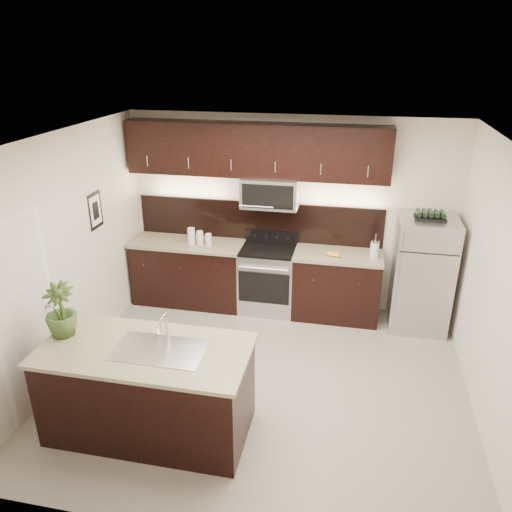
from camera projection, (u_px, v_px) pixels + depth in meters
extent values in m
plane|color=gray|center=(262.00, 381.00, 5.66)|extent=(4.50, 4.50, 0.00)
cube|color=beige|center=(290.00, 214.00, 6.93)|extent=(4.50, 0.02, 2.70)
cube|color=beige|center=(206.00, 398.00, 3.33)|extent=(4.50, 0.02, 2.70)
cube|color=beige|center=(65.00, 256.00, 5.55)|extent=(0.02, 4.00, 2.70)
cube|color=beige|center=(496.00, 294.00, 4.71)|extent=(0.02, 4.00, 2.70)
cube|color=white|center=(264.00, 141.00, 4.60)|extent=(4.50, 4.00, 0.02)
cube|color=beige|center=(28.00, 319.00, 4.96)|extent=(0.04, 0.80, 2.02)
sphere|color=silver|center=(49.00, 305.00, 5.25)|extent=(0.06, 0.06, 0.06)
cube|color=black|center=(96.00, 210.00, 6.11)|extent=(0.01, 0.32, 0.46)
cube|color=white|center=(96.00, 210.00, 6.10)|extent=(0.00, 0.24, 0.36)
cube|color=black|center=(189.00, 273.00, 7.27)|extent=(1.57, 0.62, 0.90)
cube|color=black|center=(336.00, 286.00, 6.87)|extent=(1.16, 0.62, 0.90)
cube|color=#B2B2B7|center=(268.00, 280.00, 7.05)|extent=(0.76, 0.62, 0.90)
cube|color=black|center=(268.00, 250.00, 6.87)|extent=(0.76, 0.60, 0.03)
cube|color=#C1BC91|center=(188.00, 243.00, 7.09)|extent=(1.59, 0.65, 0.04)
cube|color=#C1BC91|center=(338.00, 255.00, 6.69)|extent=(1.18, 0.65, 0.04)
cube|color=black|center=(258.00, 221.00, 7.05)|extent=(3.49, 0.02, 0.56)
cube|color=#B2B2B7|center=(270.00, 193.00, 6.66)|extent=(0.76, 0.40, 0.40)
cube|color=black|center=(256.00, 150.00, 6.52)|extent=(3.49, 0.33, 0.70)
cube|color=black|center=(149.00, 391.00, 4.79)|extent=(1.90, 0.90, 0.90)
cube|color=#C1BC91|center=(145.00, 350.00, 4.61)|extent=(1.96, 0.96, 0.04)
cube|color=silver|center=(160.00, 350.00, 4.57)|extent=(0.84, 0.50, 0.01)
cylinder|color=silver|center=(167.00, 327.00, 4.72)|extent=(0.03, 0.03, 0.24)
cylinder|color=silver|center=(163.00, 317.00, 4.59)|extent=(0.02, 0.14, 0.02)
cylinder|color=silver|center=(161.00, 326.00, 4.55)|extent=(0.02, 0.02, 0.10)
cube|color=#B2B2B7|center=(422.00, 274.00, 6.49)|extent=(0.74, 0.67, 1.53)
cube|color=black|center=(430.00, 217.00, 6.19)|extent=(0.38, 0.23, 0.03)
cylinder|color=black|center=(418.00, 213.00, 6.20)|extent=(0.06, 0.22, 0.06)
cylinder|color=black|center=(425.00, 214.00, 6.18)|extent=(0.06, 0.22, 0.06)
cylinder|color=black|center=(431.00, 214.00, 6.17)|extent=(0.06, 0.22, 0.06)
cylinder|color=black|center=(437.00, 214.00, 6.16)|extent=(0.06, 0.22, 0.06)
cylinder|color=black|center=(443.00, 215.00, 6.14)|extent=(0.06, 0.22, 0.06)
imported|color=#334C1E|center=(60.00, 310.00, 4.72)|extent=(0.32, 0.32, 0.54)
cylinder|color=silver|center=(191.00, 236.00, 6.97)|extent=(0.10, 0.10, 0.23)
cylinder|color=beige|center=(200.00, 238.00, 6.96)|extent=(0.10, 0.10, 0.19)
cylinder|color=beige|center=(208.00, 240.00, 6.94)|extent=(0.09, 0.09, 0.16)
cylinder|color=silver|center=(374.00, 250.00, 6.51)|extent=(0.11, 0.11, 0.22)
cylinder|color=silver|center=(375.00, 241.00, 6.46)|extent=(0.12, 0.12, 0.02)
cylinder|color=silver|center=(376.00, 237.00, 6.44)|extent=(0.01, 0.01, 0.09)
ellipsoid|color=gold|center=(330.00, 253.00, 6.62)|extent=(0.21, 0.19, 0.06)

